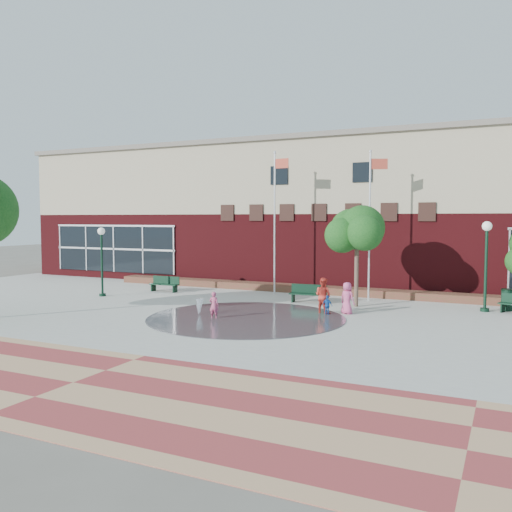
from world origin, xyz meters
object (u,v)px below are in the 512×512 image
at_px(trash_can, 508,300).
at_px(child_splash, 214,305).
at_px(flagpole_right, 371,217).
at_px(bench_left, 164,287).
at_px(flagpole_left, 275,215).

xyz_separation_m(trash_can, child_splash, (-11.19, -7.55, 0.07)).
bearing_deg(trash_can, child_splash, -146.01).
distance_m(flagpole_right, trash_can, 7.50).
bearing_deg(bench_left, flagpole_right, 8.14).
xyz_separation_m(flagpole_right, child_splash, (-4.73, -7.80, -3.72)).
distance_m(flagpole_left, bench_left, 7.65).
bearing_deg(flagpole_right, child_splash, -144.95).
relative_size(trash_can, child_splash, 0.87).
height_order(flagpole_right, bench_left, flagpole_right).
height_order(flagpole_left, bench_left, flagpole_left).
xyz_separation_m(flagpole_left, child_splash, (0.62, -7.93, -3.84)).
bearing_deg(bench_left, trash_can, 4.26).
bearing_deg(child_splash, trash_can, -152.53).
relative_size(flagpole_right, bench_left, 4.30).
bearing_deg(trash_can, bench_left, -175.27).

